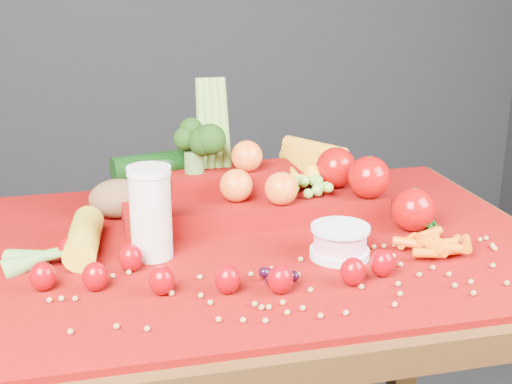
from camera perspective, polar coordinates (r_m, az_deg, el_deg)
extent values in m
cube|color=#3B210D|center=(1.34, 0.21, -5.34)|extent=(1.10, 0.80, 0.05)
cube|color=#3B210D|center=(1.78, -18.16, -13.50)|extent=(0.06, 0.06, 0.70)
cube|color=#3B210D|center=(1.94, 11.86, -10.23)|extent=(0.06, 0.06, 0.70)
cube|color=#7D0405|center=(1.33, 0.21, -4.12)|extent=(1.05, 0.75, 0.01)
cylinder|color=beige|center=(1.24, -8.42, -1.63)|extent=(0.07, 0.07, 0.16)
cylinder|color=silver|center=(1.22, -8.59, 1.71)|extent=(0.08, 0.08, 0.01)
cylinder|color=silver|center=(1.26, 6.70, -4.86)|extent=(0.11, 0.11, 0.01)
cylinder|color=pink|center=(1.25, 6.74, -3.65)|extent=(0.09, 0.09, 0.04)
cylinder|color=silver|center=(1.24, 6.77, -2.89)|extent=(0.10, 0.10, 0.01)
ellipsoid|color=#9C000D|center=(1.21, -9.99, -5.21)|extent=(0.04, 0.04, 0.05)
cone|color=#11400B|center=(1.20, -10.05, -4.23)|extent=(0.03, 0.03, 0.01)
ellipsoid|color=#9C000D|center=(1.15, -12.75, -6.60)|extent=(0.04, 0.04, 0.05)
cone|color=#11400B|center=(1.14, -12.83, -5.59)|extent=(0.03, 0.03, 0.01)
ellipsoid|color=#9C000D|center=(1.12, -7.55, -7.03)|extent=(0.04, 0.04, 0.05)
cone|color=#11400B|center=(1.11, -7.60, -5.99)|extent=(0.03, 0.03, 0.01)
ellipsoid|color=#9C000D|center=(1.12, -2.30, -6.99)|extent=(0.04, 0.04, 0.05)
cone|color=#11400B|center=(1.11, -2.31, -5.94)|extent=(0.03, 0.03, 0.01)
ellipsoid|color=#9C000D|center=(1.12, 1.96, -7.00)|extent=(0.04, 0.04, 0.05)
cone|color=#11400B|center=(1.11, 1.98, -5.95)|extent=(0.03, 0.03, 0.01)
ellipsoid|color=#9C000D|center=(1.15, 7.75, -6.33)|extent=(0.04, 0.04, 0.05)
cone|color=#11400B|center=(1.14, 7.80, -5.31)|extent=(0.03, 0.03, 0.01)
ellipsoid|color=#9C000D|center=(1.31, -7.70, -3.28)|extent=(0.04, 0.04, 0.05)
cone|color=#11400B|center=(1.30, -7.74, -2.36)|extent=(0.03, 0.03, 0.01)
ellipsoid|color=#9C000D|center=(1.26, -14.73, -4.49)|extent=(0.04, 0.04, 0.05)
cone|color=#11400B|center=(1.26, -14.81, -3.55)|extent=(0.03, 0.03, 0.01)
ellipsoid|color=#9C000D|center=(1.19, 10.10, -5.61)|extent=(0.04, 0.04, 0.05)
cone|color=#11400B|center=(1.18, 10.16, -4.62)|extent=(0.03, 0.03, 0.01)
ellipsoid|color=#9C000D|center=(1.18, -16.70, -6.48)|extent=(0.04, 0.04, 0.05)
cone|color=#11400B|center=(1.17, -16.80, -5.48)|extent=(0.03, 0.03, 0.01)
cylinder|color=gold|center=(1.30, -13.59, -3.55)|extent=(0.08, 0.19, 0.06)
ellipsoid|color=brown|center=(1.45, -10.99, -0.51)|extent=(0.12, 0.08, 0.08)
cube|color=#7D0405|center=(1.46, -0.46, -0.82)|extent=(0.52, 0.22, 0.04)
cube|color=#7D0405|center=(1.49, -1.66, 1.18)|extent=(0.28, 0.12, 0.03)
sphere|color=#8F0000|center=(1.42, 9.04, 1.18)|extent=(0.08, 0.08, 0.08)
sphere|color=#8F0000|center=(1.39, 12.48, -1.37)|extent=(0.08, 0.08, 0.08)
sphere|color=#8F0000|center=(1.48, 6.42, 1.96)|extent=(0.08, 0.08, 0.08)
sphere|color=red|center=(1.39, -1.59, 0.53)|extent=(0.06, 0.06, 0.06)
sphere|color=red|center=(1.37, 2.04, 0.28)|extent=(0.06, 0.06, 0.06)
sphere|color=red|center=(1.46, -0.74, 2.88)|extent=(0.06, 0.06, 0.06)
cylinder|color=orange|center=(1.54, 2.72, 1.71)|extent=(0.06, 0.18, 0.04)
cylinder|color=orange|center=(1.54, 3.44, 2.29)|extent=(0.04, 0.17, 0.04)
cylinder|color=orange|center=(1.54, 4.16, 2.87)|extent=(0.07, 0.18, 0.04)
cylinder|color=orange|center=(1.54, 4.71, 3.45)|extent=(0.11, 0.17, 0.04)
cylinder|color=#3F662D|center=(1.46, -4.97, 2.44)|extent=(0.04, 0.04, 0.04)
cylinder|color=olive|center=(1.49, -4.36, 4.85)|extent=(0.03, 0.06, 0.22)
cylinder|color=olive|center=(1.49, -3.75, 4.89)|extent=(0.02, 0.06, 0.22)
cylinder|color=olive|center=(1.50, -3.14, 4.93)|extent=(0.02, 0.06, 0.22)
cylinder|color=olive|center=(1.50, -2.54, 4.96)|extent=(0.03, 0.06, 0.22)
cylinder|color=black|center=(1.50, -7.24, 2.28)|extent=(0.23, 0.10, 0.05)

